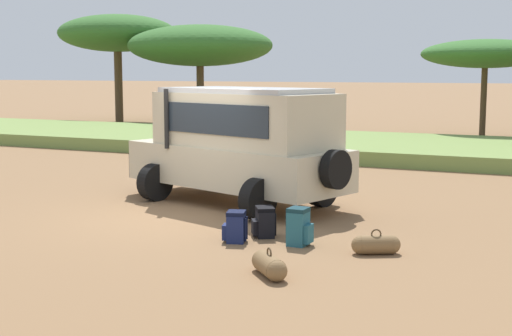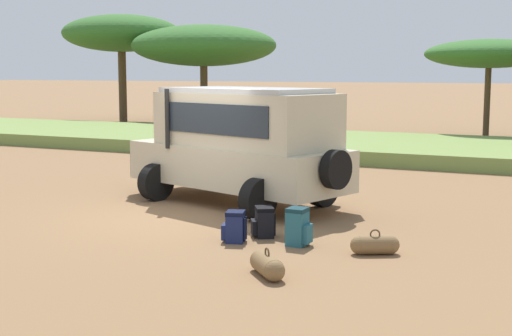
# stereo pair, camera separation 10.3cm
# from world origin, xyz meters

# --- Properties ---
(ground_plane) EXTENTS (320.00, 320.00, 0.00)m
(ground_plane) POSITION_xyz_m (0.00, 0.00, 0.00)
(ground_plane) COLOR olive
(grass_bank) EXTENTS (120.00, 7.00, 0.44)m
(grass_bank) POSITION_xyz_m (0.00, 11.97, 0.22)
(grass_bank) COLOR olive
(grass_bank) RESTS_ON ground_plane
(safari_vehicle) EXTENTS (5.45, 3.63, 2.44)m
(safari_vehicle) POSITION_xyz_m (0.48, 1.66, 1.29)
(safari_vehicle) COLOR beige
(safari_vehicle) RESTS_ON ground_plane
(backpack_beside_front_wheel) EXTENTS (0.41, 0.34, 0.61)m
(backpack_beside_front_wheel) POSITION_xyz_m (2.93, -1.18, 0.30)
(backpack_beside_front_wheel) COLOR #235B6B
(backpack_beside_front_wheel) RESTS_ON ground_plane
(backpack_cluster_center) EXTENTS (0.49, 0.48, 0.51)m
(backpack_cluster_center) POSITION_xyz_m (2.18, -0.86, 0.25)
(backpack_cluster_center) COLOR black
(backpack_cluster_center) RESTS_ON ground_plane
(backpack_near_rear_wheel) EXTENTS (0.44, 0.42, 0.51)m
(backpack_near_rear_wheel) POSITION_xyz_m (1.90, -1.40, 0.25)
(backpack_near_rear_wheel) COLOR navy
(backpack_near_rear_wheel) RESTS_ON ground_plane
(duffel_bag_low_black_case) EXTENTS (0.69, 0.71, 0.40)m
(duffel_bag_low_black_case) POSITION_xyz_m (3.20, -2.96, 0.15)
(duffel_bag_low_black_case) COLOR brown
(duffel_bag_low_black_case) RESTS_ON ground_plane
(duffel_bag_soft_canvas) EXTENTS (0.70, 0.51, 0.39)m
(duffel_bag_soft_canvas) POSITION_xyz_m (4.21, -1.19, 0.15)
(duffel_bag_soft_canvas) COLOR brown
(duffel_bag_soft_canvas) RESTS_ON ground_plane
(acacia_tree_far_left) EXTENTS (6.59, 6.01, 5.83)m
(acacia_tree_far_left) POSITION_xyz_m (-16.47, 20.88, 4.80)
(acacia_tree_far_left) COLOR brown
(acacia_tree_far_left) RESTS_ON ground_plane
(acacia_tree_left_mid) EXTENTS (7.57, 6.90, 5.12)m
(acacia_tree_left_mid) POSITION_xyz_m (-11.17, 20.62, 4.06)
(acacia_tree_left_mid) COLOR brown
(acacia_tree_left_mid) RESTS_ON ground_plane
(acacia_tree_centre_back) EXTENTS (5.10, 5.25, 4.05)m
(acacia_tree_centre_back) POSITION_xyz_m (3.15, 18.51, 3.46)
(acacia_tree_centre_back) COLOR brown
(acacia_tree_centre_back) RESTS_ON ground_plane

